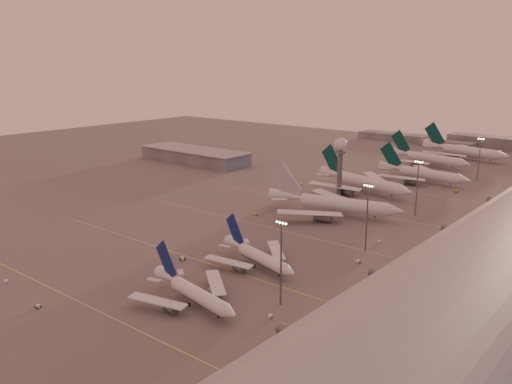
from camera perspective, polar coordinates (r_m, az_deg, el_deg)
The scene contains 26 objects.
ground at distance 193.34m, azimuth -11.39°, elevation -6.84°, with size 700.00×700.00×0.00m, color #5A5858.
taxiway_markings at distance 213.43m, azimuth 5.62°, elevation -4.64°, with size 180.00×185.25×0.02m.
hangar at distance 369.46m, azimuth -6.50°, elevation 3.87°, with size 82.00×27.00×8.50m.
radar_tower at distance 274.09m, azimuth 8.87°, elevation 3.88°, with size 6.40×6.40×31.10m.
mast_a at distance 150.45m, azimuth 2.65°, elevation -7.03°, with size 3.60×0.56×25.00m.
mast_b at distance 196.46m, azimuth 11.61°, elevation -2.30°, with size 3.60×0.56×25.00m.
mast_c at distance 246.96m, azimuth 16.60°, elevation 0.68°, with size 3.60×0.56×25.00m.
mast_d at distance 331.05m, azimuth 22.44°, elevation 3.42°, with size 3.60×0.56×25.00m.
distant_horizon at distance 464.01m, azimuth 21.65°, elevation 4.94°, with size 165.00×37.50×9.00m.
narrowbody_near at distance 155.13m, azimuth -6.56°, elevation -10.72°, with size 38.39×30.39×15.11m.
narrowbody_mid at distance 180.69m, azimuth 0.25°, elevation -7.01°, with size 37.57×29.58×15.02m.
widebody_white at distance 241.98m, azimuth 8.22°, elevation -1.56°, with size 61.75×48.97×22.01m.
greentail_a at distance 286.99m, azimuth 11.27°, elevation 0.76°, with size 60.62×48.41×22.36m.
greentail_b at distance 318.78m, azimuth 17.16°, elevation 1.63°, with size 56.35×45.28×20.50m.
greentail_c at distance 368.71m, azimuth 17.71°, elevation 3.20°, with size 58.54×46.83×21.48m.
greentail_d at distance 403.83m, azimuth 21.11°, elevation 3.85°, with size 64.31×51.44×23.61m.
gsv_truck_a at distance 185.94m, azimuth -24.73°, elevation -8.39°, with size 5.16×4.27×2.02m.
gsv_tug_near at distance 165.11m, azimuth -21.96°, elevation -11.11°, with size 1.92×3.17×0.90m.
gsv_catering_a at distance 147.41m, azimuth 1.57°, elevation -12.48°, with size 5.14×3.31×3.90m.
gsv_tug_mid at distance 188.99m, azimuth -7.76°, elevation -6.99°, with size 4.60×4.11×1.13m.
gsv_truck_b at distance 187.67m, azimuth 10.83°, elevation -7.06°, with size 6.14×2.73×2.40m.
gsv_truck_c at distance 239.49m, azimuth 0.10°, elevation -2.23°, with size 6.21×3.67×2.36m.
gsv_catering_b at distance 209.45m, azimuth 12.93°, elevation -4.77°, with size 4.56×2.26×3.69m.
gsv_tug_far at distance 258.93m, azimuth 7.09°, elevation -1.26°, with size 4.38×4.28×1.09m.
gsv_truck_d at distance 300.23m, azimuth 4.83°, elevation 1.02°, with size 4.27×6.30×2.40m.
gsv_tug_hangar at distance 299.68m, azimuth 20.34°, elevation 0.04°, with size 4.02×2.54×1.11m.
Camera 1 is at (141.89, -112.95, 67.02)m, focal length 38.00 mm.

